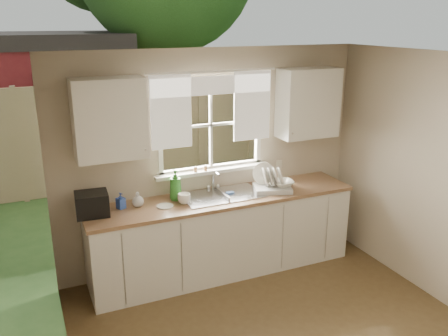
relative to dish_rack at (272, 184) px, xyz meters
name	(u,v)px	position (x,y,z in m)	size (l,w,h in m)	color
room_walls	(314,232)	(-0.59, -1.70, 0.25)	(3.62, 4.02, 2.50)	beige
ceiling	(319,62)	(-0.59, -1.64, 1.51)	(3.60, 4.00, 0.02)	silver
window	(211,140)	(-0.59, 0.36, 0.50)	(1.38, 0.16, 1.06)	white
curtains	(213,101)	(-0.59, 0.31, 0.95)	(1.50, 0.03, 0.81)	white
base_cabinets	(223,236)	(-0.59, 0.04, -0.55)	(3.00, 0.62, 0.87)	white
countertop	(223,198)	(-0.59, 0.04, -0.10)	(3.04, 0.65, 0.04)	#906948
upper_cabinet_left	(109,119)	(-1.74, 0.19, 0.86)	(0.70, 0.33, 0.80)	white
upper_cabinet_right	(308,103)	(0.56, 0.19, 0.86)	(0.70, 0.33, 0.80)	white
wall_outlet	(279,165)	(0.29, 0.35, 0.09)	(0.08, 0.01, 0.12)	beige
sill_jars	(201,169)	(-0.75, 0.30, 0.19)	(0.16, 0.04, 0.06)	brown
sink	(222,202)	(-0.59, 0.08, -0.15)	(0.88, 0.52, 0.40)	#B7B7BC
dish_rack	(272,184)	(0.00, 0.00, 0.00)	(0.49, 0.43, 0.30)	silver
bowl	(283,183)	(0.12, -0.05, 0.01)	(0.25, 0.25, 0.06)	white
soap_bottle_a	(175,185)	(-1.10, 0.16, 0.10)	(0.13, 0.13, 0.34)	#2E7E29
soap_bottle_b	(121,201)	(-1.69, 0.16, 0.01)	(0.08, 0.08, 0.17)	blue
soap_bottle_c	(138,199)	(-1.52, 0.14, 0.00)	(0.12, 0.12, 0.16)	beige
saucer	(165,206)	(-1.26, 0.02, -0.07)	(0.18, 0.18, 0.01)	silver
cup	(184,199)	(-1.05, 0.02, -0.02)	(0.14, 0.14, 0.11)	white
black_appliance	(92,204)	(-1.99, 0.10, 0.04)	(0.32, 0.28, 0.23)	black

